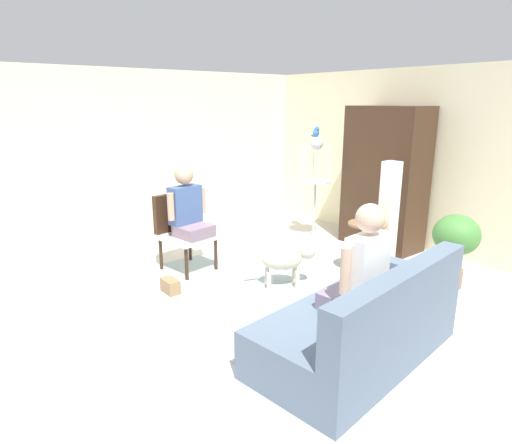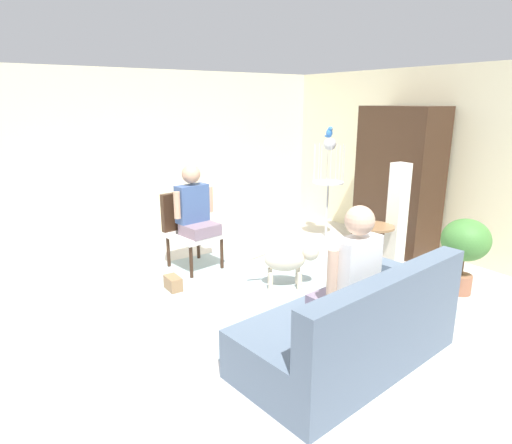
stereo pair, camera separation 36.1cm
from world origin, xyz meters
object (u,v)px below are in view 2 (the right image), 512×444
at_px(person_on_armchair, 194,206).
at_px(handbag, 173,283).
at_px(person_on_couch, 352,272).
at_px(round_end_table, 373,248).
at_px(parrot, 329,132).
at_px(potted_plant, 465,244).
at_px(couch, 355,329).
at_px(column_lamp, 397,221).
at_px(bird_cage_stand, 328,182).
at_px(armoire_cabinet, 398,180).
at_px(armchair, 188,224).
at_px(dog, 289,259).

bearing_deg(person_on_armchair, handbag, -48.24).
height_order(person_on_couch, round_end_table, person_on_couch).
distance_m(parrot, potted_plant, 2.59).
relative_size(couch, column_lamp, 1.42).
relative_size(person_on_couch, round_end_table, 1.40).
bearing_deg(potted_plant, person_on_couch, -82.60).
bearing_deg(bird_cage_stand, round_end_table, -22.67).
bearing_deg(round_end_table, column_lamp, 77.04).
height_order(person_on_couch, armoire_cabinet, armoire_cabinet).
bearing_deg(person_on_couch, armoire_cabinet, 122.92).
height_order(armchair, dog, armchair).
distance_m(dog, bird_cage_stand, 2.07).
xyz_separation_m(person_on_armchair, armoire_cabinet, (0.88, 2.71, 0.19)).
xyz_separation_m(couch, person_on_armchair, (-2.62, -0.13, 0.52)).
bearing_deg(couch, dog, 162.13).
xyz_separation_m(dog, parrot, (-1.17, 1.63, 1.28)).
xyz_separation_m(bird_cage_stand, parrot, (-0.02, 0.00, 0.73)).
height_order(armoire_cabinet, handbag, armoire_cabinet).
distance_m(round_end_table, parrot, 2.05).
xyz_separation_m(couch, column_lamp, (-1.09, 1.79, 0.39)).
relative_size(armchair, column_lamp, 0.69).
bearing_deg(handbag, bird_cage_stand, 100.12).
xyz_separation_m(person_on_armchair, column_lamp, (1.53, 1.92, -0.13)).
height_order(person_on_armchair, parrot, parrot).
bearing_deg(dog, couch, -17.87).
height_order(person_on_couch, column_lamp, column_lamp).
height_order(round_end_table, dog, round_end_table).
xyz_separation_m(armchair, armoire_cabinet, (1.04, 2.73, 0.45)).
distance_m(person_on_armchair, round_end_table, 2.22).
distance_m(parrot, column_lamp, 1.86).
distance_m(person_on_armchair, handbag, 1.02).
distance_m(couch, potted_plant, 2.01).
bearing_deg(armoire_cabinet, armchair, -110.77).
bearing_deg(parrot, round_end_table, -22.42).
bearing_deg(parrot, armchair, -92.73).
bearing_deg(round_end_table, armchair, -134.52).
bearing_deg(armchair, armoire_cabinet, 69.23).
relative_size(armchair, bird_cage_stand, 0.61).
xyz_separation_m(couch, armoire_cabinet, (-1.73, 2.58, 0.71)).
bearing_deg(round_end_table, person_on_armchair, -132.09).
xyz_separation_m(person_on_couch, round_end_table, (-1.11, 1.52, -0.40)).
bearing_deg(person_on_couch, round_end_table, 126.20).
bearing_deg(handbag, dog, 59.78).
bearing_deg(armoire_cabinet, person_on_couch, -57.08).
relative_size(armoire_cabinet, handbag, 8.30).
bearing_deg(person_on_couch, bird_cage_stand, 140.51).
xyz_separation_m(person_on_armchair, dog, (1.13, 0.61, -0.48)).
height_order(person_on_couch, dog, person_on_couch).
relative_size(person_on_armchair, bird_cage_stand, 0.55).
xyz_separation_m(dog, armoire_cabinet, (-0.24, 2.10, 0.66)).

